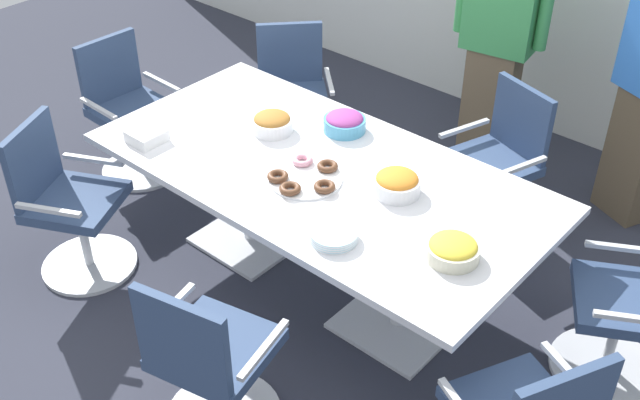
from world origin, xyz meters
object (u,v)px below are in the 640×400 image
office_chair_1 (130,116)px  plate_stack (334,236)px  office_chair_5 (634,311)px  person_standing_0 (498,37)px  donut_platter (305,177)px  office_chair_2 (69,208)px  office_chair_6 (495,169)px  snack_bowl_chips_orange (397,183)px  snack_bowl_chips_yellow (453,249)px  office_chair_0 (292,102)px  snack_bowl_pretzels (272,122)px  snack_bowl_candy_mix (345,122)px  conference_table (320,188)px  napkin_pile (147,136)px  office_chair_3 (211,366)px

office_chair_1 → plate_stack: size_ratio=4.11×
office_chair_5 → person_standing_0: (-1.52, 1.22, 0.52)m
office_chair_1 → donut_platter: office_chair_1 is taller
office_chair_2 → office_chair_6: size_ratio=1.00×
snack_bowl_chips_orange → plate_stack: bearing=-89.0°
office_chair_6 → snack_bowl_chips_yellow: 1.36m
office_chair_2 → snack_bowl_chips_yellow: (2.03, 0.67, 0.39)m
office_chair_5 → person_standing_0: person_standing_0 is taller
person_standing_0 → office_chair_0: bearing=27.5°
snack_bowl_chips_yellow → plate_stack: bearing=-152.4°
person_standing_0 → plate_stack: size_ratio=8.02×
snack_bowl_chips_orange → donut_platter: bearing=-152.5°
snack_bowl_pretzels → snack_bowl_candy_mix: size_ratio=0.97×
person_standing_0 → plate_stack: 2.10m
conference_table → plate_stack: bearing=-42.8°
snack_bowl_chips_orange → napkin_pile: snack_bowl_chips_orange is taller
office_chair_5 → napkin_pile: office_chair_5 is taller
office_chair_1 → snack_bowl_chips_orange: (2.13, 0.04, 0.40)m
office_chair_0 → plate_stack: bearing=91.5°
person_standing_0 → napkin_pile: size_ratio=10.10×
office_chair_2 → person_standing_0: person_standing_0 is taller
donut_platter → office_chair_2: bearing=-148.7°
office_chair_3 → snack_bowl_chips_yellow: bearing=44.8°
conference_table → snack_bowl_chips_yellow: (0.90, -0.15, 0.17)m
donut_platter → office_chair_0: bearing=135.6°
office_chair_3 → snack_bowl_chips_yellow: (0.58, 0.93, 0.39)m
snack_bowl_chips_orange → office_chair_3: bearing=-95.1°
office_chair_0 → snack_bowl_pretzels: size_ratio=3.99×
snack_bowl_chips_orange → snack_bowl_candy_mix: size_ratio=1.01×
office_chair_3 → office_chair_5: (1.24, 1.53, 0.00)m
office_chair_1 → snack_bowl_chips_yellow: office_chair_1 is taller
napkin_pile → snack_bowl_chips_orange: bearing=20.8°
snack_bowl_pretzels → donut_platter: snack_bowl_pretzels is taller
office_chair_3 → napkin_pile: size_ratio=5.18×
office_chair_0 → snack_bowl_candy_mix: (0.87, -0.51, 0.40)m
plate_stack → napkin_pile: 1.31m
person_standing_0 → snack_bowl_candy_mix: (-0.19, -1.28, -0.13)m
office_chair_1 → office_chair_5: (3.26, 0.40, 0.00)m
donut_platter → napkin_pile: (-0.89, -0.28, 0.01)m
snack_bowl_pretzels → snack_bowl_chips_orange: 0.87m
snack_bowl_chips_yellow → snack_bowl_pretzels: 1.37m
conference_table → person_standing_0: 1.69m
office_chair_3 → person_standing_0: size_ratio=0.51×
snack_bowl_chips_yellow → snack_bowl_candy_mix: (-1.05, 0.53, 0.01)m
office_chair_2 → snack_bowl_candy_mix: bearing=113.8°
person_standing_0 → office_chair_5: bearing=132.5°
office_chair_5 → napkin_pile: size_ratio=5.18×
conference_table → office_chair_5: office_chair_5 is taller
office_chair_0 → snack_bowl_candy_mix: 1.08m
conference_table → snack_bowl_pretzels: bearing=166.0°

